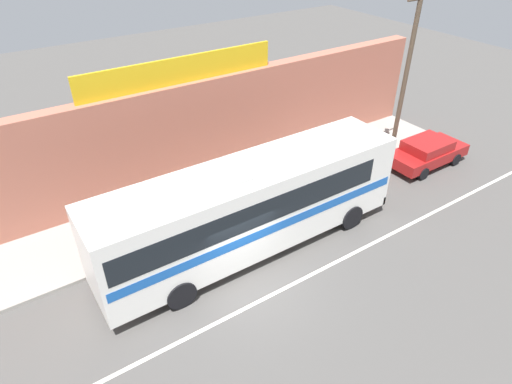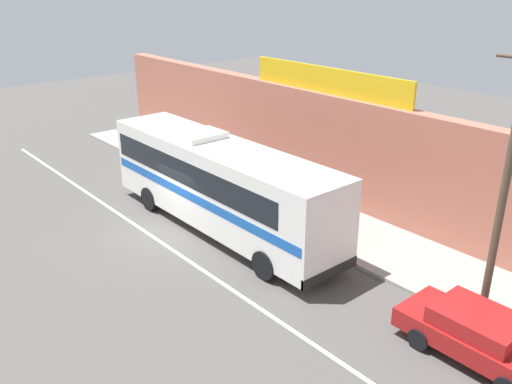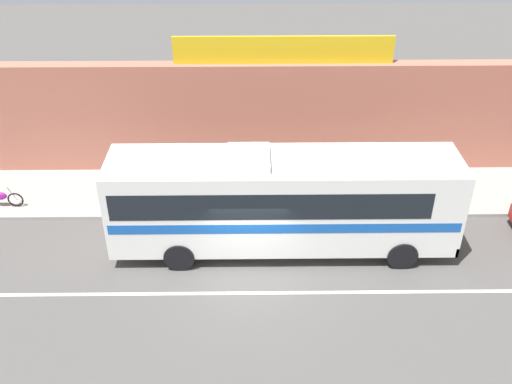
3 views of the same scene
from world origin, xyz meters
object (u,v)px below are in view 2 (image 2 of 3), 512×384
motorcycle_orange (140,144)px  motorcycle_red (207,176)px  intercity_bus (219,181)px  utility_pole (505,186)px  parked_car (479,334)px  pedestrian_far_right (146,128)px

motorcycle_orange → motorcycle_red: 6.80m
motorcycle_orange → motorcycle_red: size_ratio=1.00×
intercity_bus → motorcycle_orange: 11.29m
intercity_bus → motorcycle_orange: intercity_bus is taller
utility_pole → parked_car: bearing=-65.8°
utility_pole → motorcycle_orange: 21.35m
utility_pole → motorcycle_red: size_ratio=4.29×
motorcycle_orange → pedestrian_far_right: (-1.05, 1.06, 0.53)m
utility_pole → pedestrian_far_right: size_ratio=4.92×
motorcycle_orange → intercity_bus: bearing=-12.9°
intercity_bus → parked_car: 10.90m
intercity_bus → motorcycle_orange: size_ratio=6.27×
parked_car → motorcycle_red: 15.03m
intercity_bus → pedestrian_far_right: 12.51m
motorcycle_orange → pedestrian_far_right: size_ratio=1.14×
parked_car → motorcycle_red: parked_car is taller
utility_pole → pedestrian_far_right: bearing=176.0°
motorcycle_red → pedestrian_far_right: pedestrian_far_right is taller
parked_car → pedestrian_far_right: bearing=172.2°
motorcycle_orange → motorcycle_red: bearing=-1.4°
pedestrian_far_right → motorcycle_orange: bearing=-45.0°
parked_car → pedestrian_far_right: pedestrian_far_right is taller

